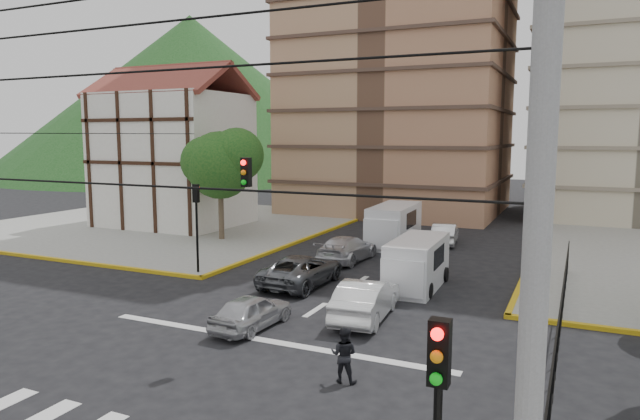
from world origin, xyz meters
The scene contains 19 objects.
ground centered at (0.00, 0.00, 0.00)m, with size 160.00×160.00×0.00m, color black.
sidewalk_nw centered at (-20.00, 20.00, 0.07)m, with size 26.00×26.00×0.15m, color gray.
stop_line centered at (0.00, 1.20, 0.01)m, with size 13.00×0.40×0.01m, color silver.
tudor_building centered at (-19.00, 20.00, 5.25)m, with size 10.80×8.05×12.23m.
distant_hill centered at (-55.00, 70.00, 14.00)m, with size 70.00×70.00×28.00m, color #174517.
park_fence centered at (9.00, 4.50, 0.00)m, with size 0.10×22.50×1.66m, color black, non-canonical shape.
tree_tudor centered at (-11.90, 16.01, 5.22)m, with size 5.39×4.40×7.43m.
traffic_light_nw centered at (-7.80, 7.80, 3.11)m, with size 0.28×0.22×4.40m.
traffic_light_hanging centered at (0.00, -2.04, 5.90)m, with size 18.00×9.12×0.92m.
utility_pole_se centered at (9.00, -9.00, 4.77)m, with size 1.40×0.28×9.00m.
van_right_lane centered at (2.77, 9.81, 1.10)m, with size 2.11×5.05×2.26m.
van_left_lane centered at (-1.26, 19.19, 1.24)m, with size 2.40×5.72×2.55m.
car_silver_front_left centered at (-1.18, 2.09, 0.63)m, with size 1.48×3.69×1.26m, color #B4B4B9.
car_white_front_right centered at (2.19, 4.81, 0.76)m, with size 1.62×4.64×1.53m, color white.
car_grey_mid_left centered at (-2.19, 8.19, 0.72)m, with size 2.38×5.16×1.43m, color #56585D.
car_silver_rear_left centered at (-2.18, 13.78, 0.71)m, with size 1.99×4.91×1.42m, color silver.
car_darkgrey_mid_right centered at (1.09, 15.17, 0.73)m, with size 1.72×4.28×1.46m, color #28282B.
car_white_rear_right centered at (1.63, 21.02, 0.68)m, with size 1.44×4.14×1.36m, color silver.
pedestrian_crosswalk centered at (3.56, -0.71, 0.80)m, with size 0.77×0.60×1.59m, color black.
Camera 1 is at (9.36, -14.95, 6.92)m, focal length 32.00 mm.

